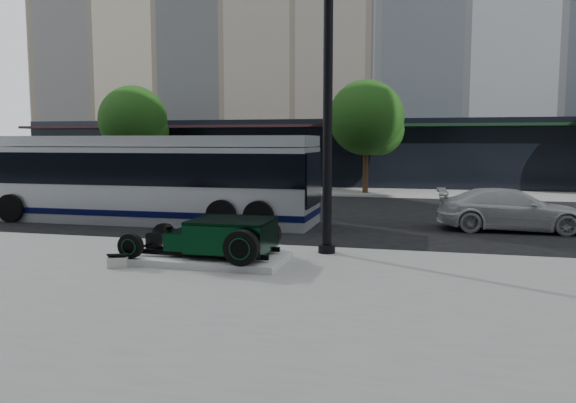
% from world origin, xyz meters
% --- Properties ---
extents(ground, '(120.00, 120.00, 0.00)m').
position_xyz_m(ground, '(0.00, 0.00, 0.00)').
color(ground, black).
rests_on(ground, ground).
extents(sidewalk_near, '(70.00, 17.00, 0.12)m').
position_xyz_m(sidewalk_near, '(0.00, -10.50, 0.06)').
color(sidewalk_near, gray).
rests_on(sidewalk_near, ground).
extents(sidewalk_far, '(70.00, 4.00, 0.12)m').
position_xyz_m(sidewalk_far, '(0.00, 14.00, 0.06)').
color(sidewalk_far, gray).
rests_on(sidewalk_far, ground).
extents(street_trees, '(29.80, 3.80, 5.70)m').
position_xyz_m(street_trees, '(1.15, 13.07, 3.77)').
color(street_trees, black).
rests_on(street_trees, sidewalk_far).
extents(display_plinth, '(3.40, 1.80, 0.15)m').
position_xyz_m(display_plinth, '(-0.61, -4.29, 0.20)').
color(display_plinth, silver).
rests_on(display_plinth, sidewalk_near).
extents(hot_rod, '(3.22, 2.00, 0.81)m').
position_xyz_m(hot_rod, '(-0.27, -4.29, 0.70)').
color(hot_rod, black).
rests_on(hot_rod, display_plinth).
extents(info_plaque, '(0.48, 0.41, 0.31)m').
position_xyz_m(info_plaque, '(-2.25, -5.27, 0.24)').
color(info_plaque, silver).
rests_on(info_plaque, sidewalk_near).
extents(lamppost, '(0.40, 0.40, 7.32)m').
position_xyz_m(lamppost, '(1.75, -2.73, 3.50)').
color(lamppost, black).
rests_on(lamppost, sidewalk_near).
extents(transit_bus, '(12.12, 2.88, 2.92)m').
position_xyz_m(transit_bus, '(-5.48, 1.80, 1.49)').
color(transit_bus, silver).
rests_on(transit_bus, ground).
extents(white_sedan, '(4.50, 1.92, 1.29)m').
position_xyz_m(white_sedan, '(6.58, 2.65, 0.65)').
color(white_sedan, silver).
rests_on(white_sedan, ground).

